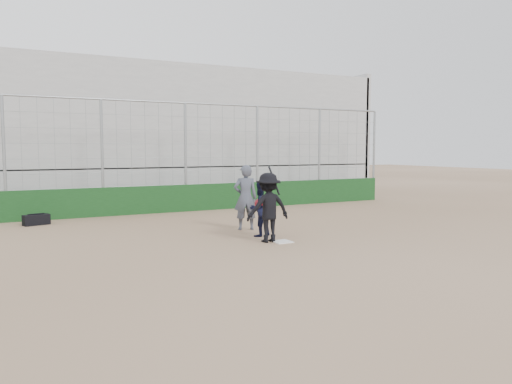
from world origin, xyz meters
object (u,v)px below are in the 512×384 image
batter_at_plate (268,207)px  catcher_crouched (260,217)px  equipment_bag (36,220)px  umpire (245,201)px

batter_at_plate → catcher_crouched: 0.90m
batter_at_plate → catcher_crouched: batter_at_plate is taller
batter_at_plate → equipment_bag: bearing=130.9°
umpire → catcher_crouched: bearing=101.1°
catcher_crouched → umpire: bearing=82.7°
umpire → equipment_bag: bearing=-17.2°
batter_at_plate → umpire: bearing=80.3°
batter_at_plate → catcher_crouched: bearing=76.9°
catcher_crouched → equipment_bag: 7.09m
umpire → equipment_bag: size_ratio=2.08×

